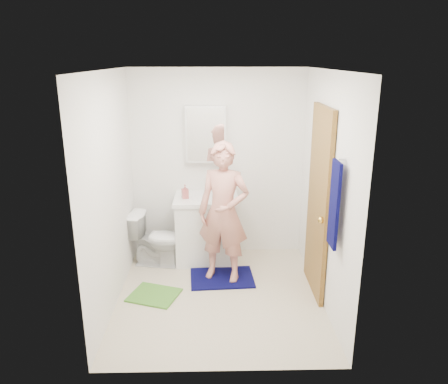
% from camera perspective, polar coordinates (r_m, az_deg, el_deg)
% --- Properties ---
extents(floor, '(2.20, 2.40, 0.02)m').
position_cam_1_polar(floor, '(4.94, -0.62, -13.52)').
color(floor, beige).
rests_on(floor, ground).
extents(ceiling, '(2.20, 2.40, 0.02)m').
position_cam_1_polar(ceiling, '(4.25, -0.73, 15.80)').
color(ceiling, white).
rests_on(ceiling, ground).
extents(wall_back, '(2.20, 0.02, 2.40)m').
position_cam_1_polar(wall_back, '(5.61, -0.81, 3.68)').
color(wall_back, white).
rests_on(wall_back, ground).
extents(wall_front, '(2.20, 0.02, 2.40)m').
position_cam_1_polar(wall_front, '(3.31, -0.44, -6.22)').
color(wall_front, white).
rests_on(wall_front, ground).
extents(wall_left, '(0.02, 2.40, 2.40)m').
position_cam_1_polar(wall_left, '(4.57, -14.73, -0.08)').
color(wall_left, white).
rests_on(wall_left, ground).
extents(wall_right, '(0.02, 2.40, 2.40)m').
position_cam_1_polar(wall_right, '(4.59, 13.32, 0.10)').
color(wall_right, white).
rests_on(wall_right, ground).
extents(vanity_cabinet, '(0.75, 0.55, 0.80)m').
position_cam_1_polar(vanity_cabinet, '(5.58, -2.30, -5.07)').
color(vanity_cabinet, white).
rests_on(vanity_cabinet, floor).
extents(countertop, '(0.79, 0.59, 0.05)m').
position_cam_1_polar(countertop, '(5.43, -2.35, -0.91)').
color(countertop, white).
rests_on(countertop, vanity_cabinet).
extents(sink_basin, '(0.40, 0.40, 0.03)m').
position_cam_1_polar(sink_basin, '(5.43, -2.35, -0.76)').
color(sink_basin, white).
rests_on(sink_basin, countertop).
extents(faucet, '(0.03, 0.03, 0.12)m').
position_cam_1_polar(faucet, '(5.58, -2.33, 0.49)').
color(faucet, silver).
rests_on(faucet, countertop).
extents(medicine_cabinet, '(0.50, 0.12, 0.70)m').
position_cam_1_polar(medicine_cabinet, '(5.46, -2.41, 7.58)').
color(medicine_cabinet, white).
rests_on(medicine_cabinet, wall_back).
extents(mirror_panel, '(0.46, 0.01, 0.66)m').
position_cam_1_polar(mirror_panel, '(5.40, -2.42, 7.46)').
color(mirror_panel, white).
rests_on(mirror_panel, wall_back).
extents(door, '(0.05, 0.80, 2.05)m').
position_cam_1_polar(door, '(4.77, 12.21, -1.38)').
color(door, olive).
rests_on(door, ground).
extents(door_knob, '(0.07, 0.07, 0.07)m').
position_cam_1_polar(door_knob, '(4.49, 12.57, -3.59)').
color(door_knob, gold).
rests_on(door_knob, door).
extents(towel, '(0.03, 0.24, 0.80)m').
position_cam_1_polar(towel, '(4.03, 14.22, -1.62)').
color(towel, '#06063D').
rests_on(towel, wall_right).
extents(towel_hook, '(0.06, 0.02, 0.02)m').
position_cam_1_polar(towel_hook, '(3.93, 15.23, 4.19)').
color(towel_hook, silver).
rests_on(towel_hook, wall_right).
extents(toilet, '(0.72, 0.48, 0.68)m').
position_cam_1_polar(toilet, '(5.54, -8.68, -6.09)').
color(toilet, white).
rests_on(toilet, floor).
extents(bath_mat, '(0.77, 0.57, 0.02)m').
position_cam_1_polar(bath_mat, '(5.27, -0.27, -11.15)').
color(bath_mat, '#06063D').
rests_on(bath_mat, floor).
extents(green_rug, '(0.62, 0.57, 0.02)m').
position_cam_1_polar(green_rug, '(4.99, -9.11, -13.15)').
color(green_rug, '#4F9130').
rests_on(green_rug, floor).
extents(soap_dispenser, '(0.10, 0.10, 0.17)m').
position_cam_1_polar(soap_dispenser, '(5.37, -5.11, 0.07)').
color(soap_dispenser, '#B45654').
rests_on(soap_dispenser, countertop).
extents(toothbrush_cup, '(0.14, 0.14, 0.09)m').
position_cam_1_polar(toothbrush_cup, '(5.50, 0.42, 0.11)').
color(toothbrush_cup, '#5C408D').
rests_on(toothbrush_cup, countertop).
extents(man, '(0.68, 0.55, 1.62)m').
position_cam_1_polar(man, '(4.94, -0.07, -2.71)').
color(man, tan).
rests_on(man, bath_mat).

